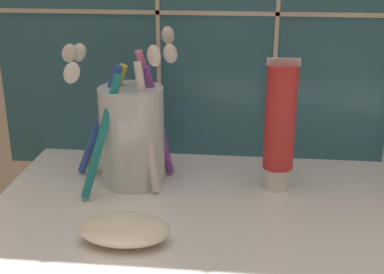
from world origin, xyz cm
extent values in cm
cube|color=white|center=(0.00, 0.00, 1.00)|extent=(57.83, 38.37, 2.00)
cube|color=beige|center=(0.00, 18.59, 20.46)|extent=(67.83, 0.24, 0.50)
cylinder|color=silver|center=(-14.74, 9.63, 7.66)|extent=(7.38, 7.38, 11.33)
cylinder|color=purple|center=(-11.87, 10.95, 9.05)|extent=(3.52, 3.04, 13.49)
ellipsoid|color=white|center=(-10.55, 11.99, 16.77)|extent=(2.47, 2.33, 2.51)
cylinder|color=pink|center=(-12.64, 12.66, 9.83)|extent=(3.68, 5.29, 15.13)
ellipsoid|color=white|center=(-11.24, 14.99, 18.30)|extent=(2.29, 2.63, 2.61)
cylinder|color=yellow|center=(-18.10, 11.17, 9.03)|extent=(6.17, 2.58, 13.60)
ellipsoid|color=white|center=(-21.06, 12.03, 16.69)|extent=(2.66, 1.91, 2.67)
cylinder|color=blue|center=(-18.72, 10.37, 9.09)|extent=(6.56, 2.34, 13.72)
ellipsoid|color=white|center=(-21.91, 11.10, 16.78)|extent=(2.65, 1.81, 2.69)
cylinder|color=teal|center=(-17.29, 6.04, 8.84)|extent=(4.66, 5.13, 13.22)
ellipsoid|color=white|center=(-19.28, 3.78, 16.31)|extent=(2.55, 2.65, 2.67)
cylinder|color=white|center=(-12.57, 7.48, 9.50)|extent=(3.31, 3.33, 14.39)
ellipsoid|color=white|center=(-11.39, 6.29, 17.68)|extent=(2.40, 2.40, 2.49)
cylinder|color=white|center=(1.88, 9.63, 3.28)|extent=(2.89, 2.89, 2.56)
cylinder|color=red|center=(1.88, 9.63, 10.40)|extent=(3.41, 3.41, 11.68)
cube|color=silver|center=(1.88, 9.63, 16.64)|extent=(3.58, 0.36, 0.80)
ellipsoid|color=silver|center=(-12.80, -3.97, 3.40)|extent=(8.71, 4.96, 2.80)
camera|label=1|loc=(-1.95, -46.72, 28.63)|focal=50.00mm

